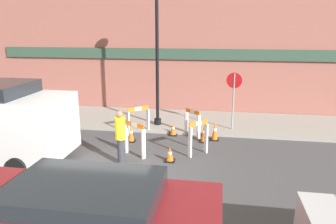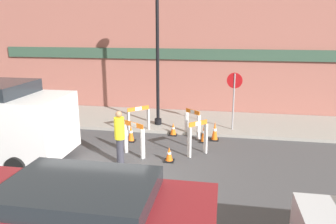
{
  "view_description": "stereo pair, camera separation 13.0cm",
  "coord_description": "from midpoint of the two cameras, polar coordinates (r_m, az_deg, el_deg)",
  "views": [
    {
      "loc": [
        2.71,
        -7.4,
        4.04
      ],
      "look_at": [
        0.83,
        4.07,
        1.0
      ],
      "focal_mm": 35.0,
      "sensor_mm": 36.0,
      "label": 1
    },
    {
      "loc": [
        2.84,
        -7.38,
        4.04
      ],
      "look_at": [
        0.83,
        4.07,
        1.0
      ],
      "focal_mm": 35.0,
      "sensor_mm": 36.0,
      "label": 2
    }
  ],
  "objects": [
    {
      "name": "stop_sign",
      "position": [
        12.81,
        11.08,
        3.49
      ],
      "size": [
        0.59,
        0.16,
        2.23
      ],
      "rotation": [
        0.0,
        0.0,
        2.9
      ],
      "color": "gray",
      "rests_on": "sidewalk_slab"
    },
    {
      "name": "barricade_1",
      "position": [
        12.63,
        -5.48,
        -1.26
      ],
      "size": [
        0.76,
        0.72,
        1.08
      ],
      "rotation": [
        0.0,
        0.0,
        3.89
      ],
      "color": "white",
      "rests_on": "ground_plane"
    },
    {
      "name": "streetlamp_post",
      "position": [
        13.0,
        -2.22,
        12.87
      ],
      "size": [
        0.44,
        0.44,
        5.49
      ],
      "color": "black",
      "rests_on": "sidewalk_slab"
    },
    {
      "name": "sidewalk_slab",
      "position": [
        14.44,
        -2.12,
        -1.34
      ],
      "size": [
        18.0,
        3.43,
        0.12
      ],
      "color": "gray",
      "rests_on": "ground_plane"
    },
    {
      "name": "ground_plane",
      "position": [
        8.86,
        -10.28,
        -12.7
      ],
      "size": [
        60.0,
        60.0,
        0.0
      ],
      "primitive_type": "plane",
      "color": "#424244"
    },
    {
      "name": "traffic_cone_0",
      "position": [
        12.52,
        0.59,
        -3.03
      ],
      "size": [
        0.3,
        0.3,
        0.5
      ],
      "color": "black",
      "rests_on": "ground_plane"
    },
    {
      "name": "traffic_cone_4",
      "position": [
        11.9,
        -6.79,
        -3.72
      ],
      "size": [
        0.3,
        0.3,
        0.64
      ],
      "color": "black",
      "rests_on": "ground_plane"
    },
    {
      "name": "storefront_facade",
      "position": [
        15.69,
        -0.91,
        9.96
      ],
      "size": [
        18.0,
        0.22,
        5.5
      ],
      "color": "#93564C",
      "rests_on": "ground_plane"
    },
    {
      "name": "barricade_0",
      "position": [
        12.29,
        3.97,
        -1.85
      ],
      "size": [
        0.63,
        0.57,
        1.05
      ],
      "rotation": [
        0.0,
        0.0,
        2.43
      ],
      "color": "white",
      "rests_on": "ground_plane"
    },
    {
      "name": "traffic_cone_3",
      "position": [
        10.15,
        -0.03,
        -7.43
      ],
      "size": [
        0.3,
        0.3,
        0.47
      ],
      "color": "black",
      "rests_on": "ground_plane"
    },
    {
      "name": "barricade_2",
      "position": [
        10.52,
        -6.16,
        -4.52
      ],
      "size": [
        0.78,
        0.55,
        1.11
      ],
      "rotation": [
        0.0,
        0.0,
        5.73
      ],
      "color": "white",
      "rests_on": "ground_plane"
    },
    {
      "name": "traffic_cone_1",
      "position": [
        12.06,
        7.84,
        -3.32
      ],
      "size": [
        0.3,
        0.3,
        0.71
      ],
      "color": "black",
      "rests_on": "ground_plane"
    },
    {
      "name": "person_pedestrian",
      "position": [
        15.85,
        -24.47,
        2.42
      ],
      "size": [
        0.44,
        0.44,
        1.69
      ],
      "rotation": [
        0.0,
        0.0,
        2.58
      ],
      "color": "#33333D",
      "rests_on": "sidewalk_slab"
    },
    {
      "name": "person_worker",
      "position": [
        9.86,
        -8.67,
        -4.09
      ],
      "size": [
        0.4,
        0.4,
        1.65
      ],
      "rotation": [
        0.0,
        0.0,
        1.12
      ],
      "color": "#33333D",
      "rests_on": "ground_plane"
    },
    {
      "name": "barricade_3",
      "position": [
        10.56,
        4.93,
        -4.4
      ],
      "size": [
        0.62,
        0.59,
        1.14
      ],
      "rotation": [
        0.0,
        0.0,
        7.04
      ],
      "color": "white",
      "rests_on": "ground_plane"
    },
    {
      "name": "traffic_cone_2",
      "position": [
        11.83,
        5.98,
        -3.71
      ],
      "size": [
        0.3,
        0.3,
        0.68
      ],
      "color": "black",
      "rests_on": "ground_plane"
    }
  ]
}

